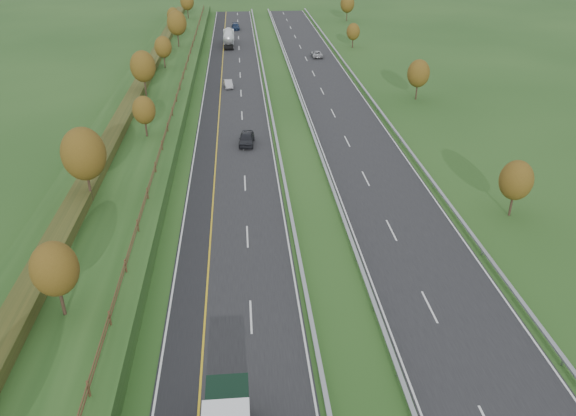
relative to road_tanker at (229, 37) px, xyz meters
name	(u,v)px	position (x,y,z in m)	size (l,w,h in m)	color
ground	(288,123)	(9.03, -55.02, -1.86)	(400.00, 400.00, 0.00)	#204217
near_carriageway	(234,114)	(1.03, -50.02, -1.84)	(10.50, 200.00, 0.04)	black
far_carriageway	(340,111)	(17.53, -50.02, -1.84)	(10.50, 200.00, 0.04)	black
hard_shoulder	(209,115)	(-2.72, -50.02, -1.84)	(3.00, 200.00, 0.04)	black
lane_markings	(275,113)	(7.43, -50.14, -1.81)	(26.75, 200.00, 0.01)	silver
embankment_left	(147,110)	(-11.97, -50.02, -0.86)	(12.00, 200.00, 2.00)	#204217
hedge_left	(132,100)	(-13.97, -50.02, 0.69)	(2.20, 180.00, 1.10)	#2C3616
fence_left	(176,99)	(-7.47, -50.44, 0.87)	(0.12, 189.06, 1.20)	#422B19
median_barrier_near	(271,109)	(6.73, -50.02, -1.25)	(0.32, 200.00, 0.71)	gray
median_barrier_far	(304,108)	(11.83, -50.02, -1.25)	(0.32, 200.00, 0.71)	gray
outer_barrier_far	(377,106)	(23.33, -50.02, -1.25)	(0.32, 200.00, 0.71)	gray
trees_left	(142,81)	(-11.61, -53.39, 4.51)	(6.64, 164.30, 7.66)	#2D2116
trees_far	(382,43)	(30.83, -20.81, 2.38)	(8.45, 118.60, 7.12)	#2D2116
road_tanker	(229,37)	(0.00, 0.00, 0.00)	(2.40, 11.22, 3.46)	silver
car_dark_near	(247,139)	(2.76, -62.97, -1.01)	(1.91, 4.76, 1.62)	black
car_silver_mid	(228,84)	(0.12, -35.24, -1.19)	(1.35, 3.86, 1.27)	#98979C
car_small_far	(236,26)	(1.63, 19.87, -1.09)	(2.05, 5.05, 1.47)	#152544
car_oncoming	(317,54)	(18.70, -13.45, -1.17)	(2.16, 4.69, 1.30)	#98989C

